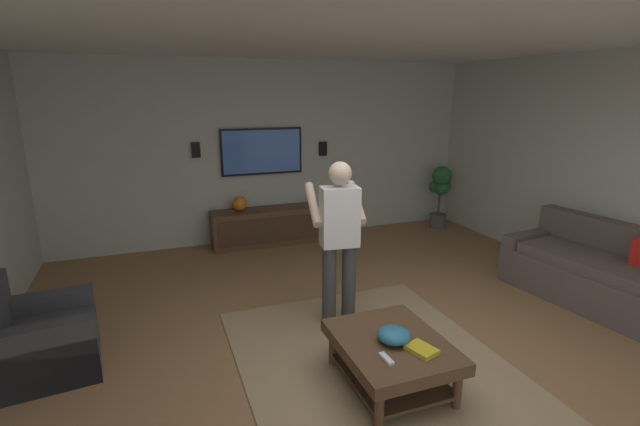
{
  "coord_description": "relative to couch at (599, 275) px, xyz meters",
  "views": [
    {
      "loc": [
        -3.03,
        1.74,
        2.26
      ],
      "look_at": [
        1.08,
        0.2,
        1.09
      ],
      "focal_mm": 25.35,
      "sensor_mm": 36.0,
      "label": 1
    }
  ],
  "objects": [
    {
      "name": "ground_plane",
      "position": [
        -0.21,
        2.75,
        -0.32
      ],
      "size": [
        8.98,
        8.98,
        0.0
      ],
      "primitive_type": "plane",
      "color": "olive"
    },
    {
      "name": "armchair",
      "position": [
        0.68,
        5.5,
        -0.04
      ],
      "size": [
        0.89,
        0.9,
        0.82
      ],
      "rotation": [
        0.0,
        0.0,
        -1.46
      ],
      "color": "#38383D",
      "rests_on": "ground"
    },
    {
      "name": "vase_round",
      "position": [
        3.29,
        3.32,
        0.34
      ],
      "size": [
        0.22,
        0.22,
        0.22
      ],
      "primitive_type": "sphere",
      "color": "orange",
      "rests_on": "media_console"
    },
    {
      "name": "wall_speaker_left",
      "position": [
        3.5,
        1.92,
        1.07
      ],
      "size": [
        0.06,
        0.12,
        0.22
      ],
      "primitive_type": "cube",
      "color": "black"
    },
    {
      "name": "media_console",
      "position": [
        3.25,
        2.91,
        -0.04
      ],
      "size": [
        0.45,
        1.7,
        0.55
      ],
      "rotation": [
        0.0,
        0.0,
        3.14
      ],
      "color": "#513823",
      "rests_on": "ground"
    },
    {
      "name": "potted_plant_tall",
      "position": [
        3.06,
        -0.05,
        0.36
      ],
      "size": [
        0.38,
        0.38,
        1.07
      ],
      "color": "#4C4C51",
      "rests_on": "ground"
    },
    {
      "name": "ceiling_slab",
      "position": [
        -0.21,
        2.75,
        2.48
      ],
      "size": [
        7.68,
        6.72,
        0.1
      ],
      "primitive_type": "cube",
      "color": "white"
    },
    {
      "name": "bowl",
      "position": [
        -0.53,
        2.87,
        0.14
      ],
      "size": [
        0.26,
        0.26,
        0.12
      ],
      "primitive_type": "ellipsoid",
      "color": "teal",
      "rests_on": "coffee_table"
    },
    {
      "name": "wall_back_tv",
      "position": [
        3.58,
        2.75,
        1.05
      ],
      "size": [
        0.1,
        6.72,
        2.74
      ],
      "primitive_type": "cube",
      "color": "#B2B7AD",
      "rests_on": "ground"
    },
    {
      "name": "tv",
      "position": [
        3.49,
        2.91,
        1.08
      ],
      "size": [
        0.05,
        1.24,
        0.7
      ],
      "rotation": [
        0.0,
        0.0,
        3.14
      ],
      "color": "black"
    },
    {
      "name": "coffee_table",
      "position": [
        -0.5,
        2.87,
        -0.02
      ],
      "size": [
        1.0,
        0.8,
        0.4
      ],
      "color": "#513823",
      "rests_on": "ground"
    },
    {
      "name": "book",
      "position": [
        -0.72,
        2.75,
        0.1
      ],
      "size": [
        0.26,
        0.22,
        0.04
      ],
      "primitive_type": "cube",
      "rotation": [
        0.0,
        0.0,
        3.43
      ],
      "color": "gold",
      "rests_on": "coffee_table"
    },
    {
      "name": "couch",
      "position": [
        0.0,
        0.0,
        0.0
      ],
      "size": [
        1.99,
        1.08,
        0.87
      ],
      "rotation": [
        0.0,
        0.0,
        1.69
      ],
      "color": "#564C47",
      "rests_on": "ground"
    },
    {
      "name": "person_standing",
      "position": [
        0.61,
        2.85,
        0.61
      ],
      "size": [
        0.58,
        0.59,
        1.64
      ],
      "rotation": [
        0.0,
        0.0,
        -0.13
      ],
      "color": "#3F3F3F",
      "rests_on": "ground"
    },
    {
      "name": "area_rug",
      "position": [
        -0.3,
        2.87,
        -0.31
      ],
      "size": [
        2.89,
        2.2,
        0.01
      ],
      "primitive_type": "cube",
      "color": "#9E8460",
      "rests_on": "ground"
    },
    {
      "name": "remote_white",
      "position": [
        -0.73,
        3.04,
        0.09
      ],
      "size": [
        0.15,
        0.05,
        0.02
      ],
      "primitive_type": "cube",
      "rotation": [
        0.0,
        0.0,
        0.05
      ],
      "color": "white",
      "rests_on": "coffee_table"
    },
    {
      "name": "wall_speaker_right",
      "position": [
        3.5,
        3.88,
        1.14
      ],
      "size": [
        0.06,
        0.12,
        0.22
      ],
      "primitive_type": "cube",
      "color": "black"
    }
  ]
}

